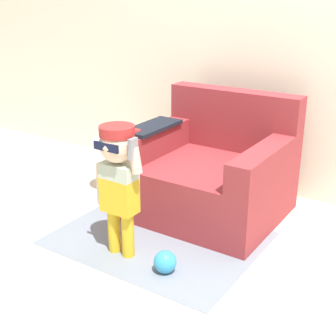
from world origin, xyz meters
The scene contains 7 objects.
ground_plane centered at (0.00, 0.00, 0.00)m, with size 10.00×10.00×0.00m, color beige.
wall_back centered at (0.00, 0.81, 1.30)m, with size 10.00×0.05×2.60m.
armchair centered at (-0.24, 0.15, 0.31)m, with size 1.11×0.98×0.90m.
person_child centered at (-0.42, -0.75, 0.58)m, with size 0.36×0.27×0.87m.
side_table centered at (-1.12, 0.01, 0.28)m, with size 0.31×0.31×0.46m.
rug centered at (-0.33, -0.45, 0.00)m, with size 1.38×1.08×0.01m.
toy_ball centered at (-0.06, -0.77, 0.07)m, with size 0.14×0.14×0.14m.
Camera 1 is at (1.32, -2.83, 1.63)m, focal length 50.00 mm.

